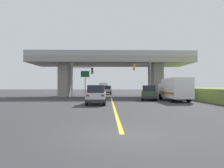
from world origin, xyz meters
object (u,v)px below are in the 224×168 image
at_px(sedan_oncoming, 107,90).
at_px(box_truck, 174,89).
at_px(suv_crossing, 149,93).
at_px(highway_sign, 85,77).
at_px(suv_lead, 96,95).
at_px(traffic_signal_nearside, 145,74).
at_px(traffic_signal_farside, 79,76).
at_px(semi_truck_distant, 104,87).

bearing_deg(sedan_oncoming, box_truck, -66.48).
height_order(suv_crossing, box_truck, box_truck).
relative_size(sedan_oncoming, highway_sign, 0.93).
height_order(suv_lead, traffic_signal_nearside, traffic_signal_nearside).
height_order(traffic_signal_nearside, traffic_signal_farside, traffic_signal_nearside).
height_order(sedan_oncoming, traffic_signal_nearside, traffic_signal_nearside).
xyz_separation_m(highway_sign, semi_truck_distant, (2.81, 22.68, -1.98)).
height_order(sedan_oncoming, traffic_signal_farside, traffic_signal_farside).
xyz_separation_m(box_truck, traffic_signal_nearside, (-2.58, 6.41, 2.32)).
bearing_deg(suv_crossing, sedan_oncoming, 120.13).
distance_m(box_truck, traffic_signal_farside, 14.75).
height_order(traffic_signal_farside, semi_truck_distant, traffic_signal_farside).
height_order(suv_lead, highway_sign, highway_sign).
distance_m(traffic_signal_nearside, traffic_signal_farside, 10.52).
relative_size(traffic_signal_nearside, traffic_signal_farside, 1.11).
xyz_separation_m(suv_crossing, box_truck, (2.84, -1.93, 0.54)).
relative_size(suv_lead, suv_crossing, 0.89).
bearing_deg(suv_lead, semi_truck_distant, 90.04).
height_order(suv_lead, suv_crossing, same).
bearing_deg(box_truck, sedan_oncoming, 113.52).
bearing_deg(suv_lead, suv_crossing, 41.97).
height_order(traffic_signal_nearside, semi_truck_distant, traffic_signal_nearside).
xyz_separation_m(suv_lead, traffic_signal_nearside, (7.16, 10.70, 2.86)).
bearing_deg(semi_truck_distant, suv_lead, -89.96).
bearing_deg(semi_truck_distant, box_truck, -73.35).
bearing_deg(traffic_signal_nearside, box_truck, -68.04).
bearing_deg(traffic_signal_nearside, suv_crossing, -93.20).
distance_m(highway_sign, semi_truck_distant, 22.94).
height_order(box_truck, sedan_oncoming, box_truck).
bearing_deg(highway_sign, semi_truck_distant, 82.95).
bearing_deg(suv_lead, highway_sign, 101.20).
distance_m(box_truck, highway_sign, 16.18).
height_order(suv_crossing, semi_truck_distant, semi_truck_distant).
bearing_deg(traffic_signal_nearside, suv_lead, -123.80).
bearing_deg(suv_lead, box_truck, 23.77).
distance_m(suv_crossing, semi_truck_distant, 31.52).
bearing_deg(suv_crossing, semi_truck_distant, 114.84).
distance_m(box_truck, sedan_oncoming, 21.84).
xyz_separation_m(suv_crossing, traffic_signal_farside, (-10.26, 4.55, 2.53)).
relative_size(suv_crossing, sedan_oncoming, 1.11).
distance_m(traffic_signal_farside, highway_sign, 3.55).
xyz_separation_m(suv_lead, highway_sign, (-2.83, 14.29, 2.50)).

